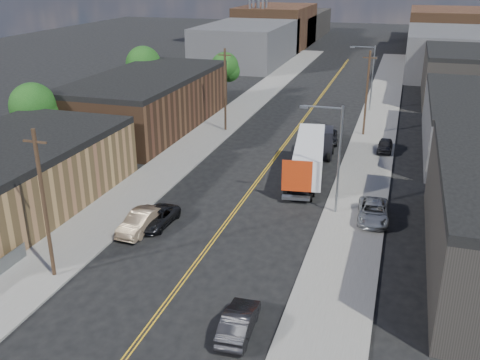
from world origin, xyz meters
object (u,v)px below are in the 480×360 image
Objects in this scene: car_right_lot_c at (385,146)px; car_left_c at (157,218)px; car_ahead_truck at (328,137)px; car_right_lot_a at (373,212)px; car_right_oncoming at (239,322)px; semi_truck at (312,153)px; car_left_b at (141,222)px.

car_left_c is at bearing -123.58° from car_right_lot_c.
car_right_lot_a is at bearing -79.51° from car_ahead_truck.
car_ahead_truck is at bearing -92.09° from car_right_oncoming.
semi_truck is 3.95× the size of car_right_lot_c.
car_ahead_truck is at bearing 72.80° from car_left_b.
car_left_b reaches higher than car_left_c.
car_right_lot_a is at bearing 26.34° from car_left_b.
car_left_c is at bearing -118.51° from car_ahead_truck.
car_left_b is at bearing -119.07° from car_ahead_truck.
car_right_oncoming is at bearing -96.57° from semi_truck.
semi_truck is at bearing -97.87° from car_ahead_truck.
car_right_lot_c is (6.50, 8.87, -1.40)m from semi_truck.
car_ahead_truck is (-6.50, 1.81, -0.12)m from car_right_lot_c.
car_ahead_truck is (-6.50, 19.59, -0.18)m from car_right_lot_a.
car_right_lot_c reaches higher than car_ahead_truck.
car_right_lot_c is at bearing 59.78° from car_left_b.
car_left_b is 1.49m from car_left_c.
car_left_b reaches higher than car_right_oncoming.
car_right_lot_a is (6.50, -8.90, -1.35)m from semi_truck.
car_right_lot_a reaches higher than car_right_oncoming.
car_left_b is at bearing -123.44° from car_right_lot_c.
car_left_b is 0.99× the size of car_ahead_truck.
car_right_oncoming is 0.88× the size of car_right_lot_a.
car_left_b is 14.37m from car_right_oncoming.
car_right_oncoming reaches higher than car_ahead_truck.
car_left_b is (-10.27, -15.80, -1.41)m from semi_truck.
car_left_b is at bearing -161.29° from car_right_lot_a.
car_left_c is at bearing -164.25° from car_right_lot_a.
car_left_b is 1.05× the size of car_left_c.
car_right_lot_a is at bearing -61.56° from semi_truck.
car_right_oncoming is (10.00, -10.78, 0.10)m from car_left_c.
semi_truck reaches higher than car_left_c.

